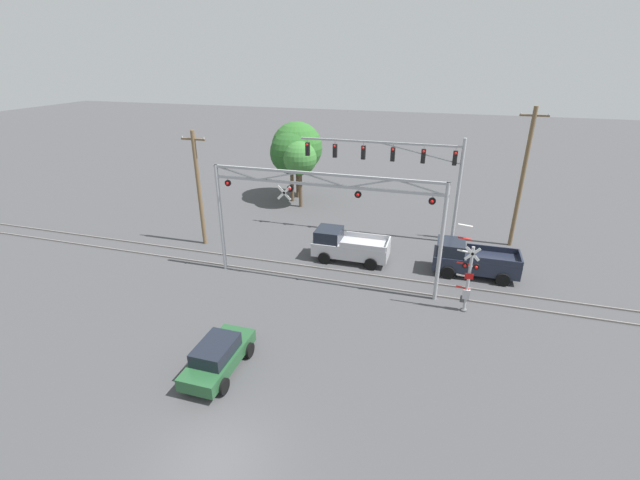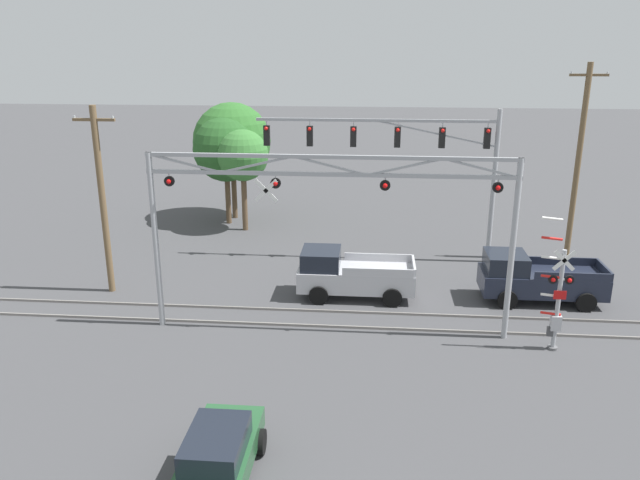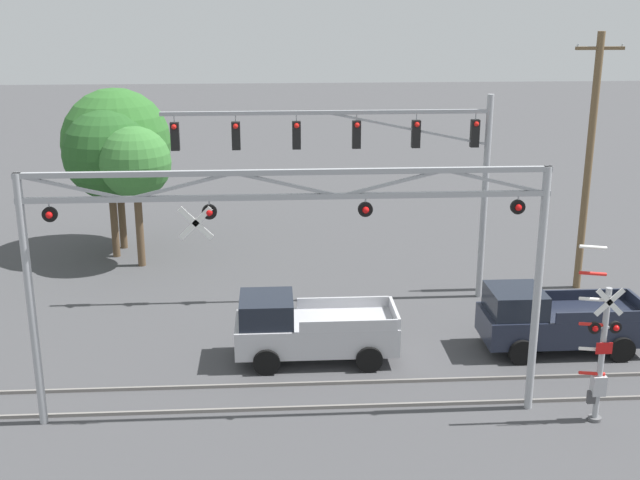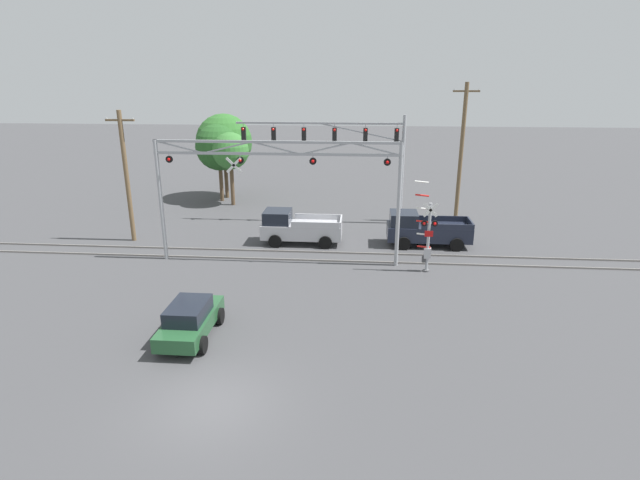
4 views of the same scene
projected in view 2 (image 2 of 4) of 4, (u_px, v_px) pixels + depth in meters
rail_track_near at (330, 326)px, 24.41m from camera, size 80.00×0.08×0.10m
rail_track_far at (332, 311)px, 25.77m from camera, size 80.00×0.08×0.10m
crossing_gantry at (329, 207)px, 22.65m from camera, size 13.48×0.27×6.86m
crossing_signal_mast at (557, 301)px, 22.14m from camera, size 1.34×0.35×5.00m
traffic_signal_span at (421, 152)px, 30.33m from camera, size 11.81×0.39×7.66m
pickup_truck_lead at (350, 274)px, 27.14m from camera, size 5.03×2.29×2.11m
pickup_truck_following at (535, 278)px, 26.68m from camera, size 5.14×2.29×2.11m
sedan_waiting at (218, 456)px, 15.61m from camera, size 1.92×4.07×1.54m
utility_pole_left at (102, 199)px, 26.74m from camera, size 1.80×0.28×8.21m
utility_pole_right at (578, 162)px, 30.53m from camera, size 1.80×0.28×9.79m
background_tree_beyond_span at (226, 149)px, 37.08m from camera, size 3.90×3.90×6.54m
background_tree_far_left_verge at (243, 156)px, 35.75m from camera, size 2.96×2.96×5.94m
background_tree_far_right_verge at (232, 142)px, 38.19m from camera, size 4.76×4.76×7.22m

